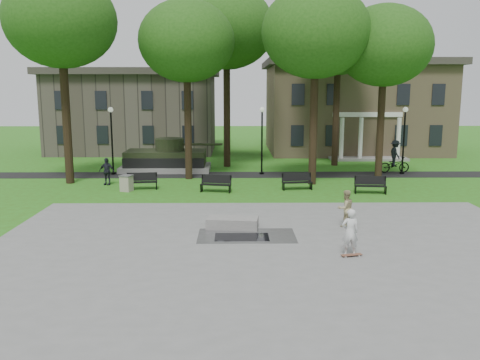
{
  "coord_description": "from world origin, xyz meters",
  "views": [
    {
      "loc": [
        -1.46,
        -23.19,
        5.96
      ],
      "look_at": [
        -1.16,
        2.19,
        1.4
      ],
      "focal_mm": 38.0,
      "sensor_mm": 36.0,
      "label": 1
    }
  ],
  "objects_px": {
    "cyclist": "(395,159)",
    "park_bench_0": "(142,181)",
    "concrete_block": "(233,223)",
    "trash_bin": "(127,183)",
    "skateboarder": "(350,232)",
    "friend_watching": "(346,208)"
  },
  "relations": [
    {
      "from": "park_bench_0",
      "to": "trash_bin",
      "type": "bearing_deg",
      "value": -153.8
    },
    {
      "from": "skateboarder",
      "to": "cyclist",
      "type": "bearing_deg",
      "value": -116.06
    },
    {
      "from": "skateboarder",
      "to": "cyclist",
      "type": "relative_size",
      "value": 0.73
    },
    {
      "from": "skateboarder",
      "to": "trash_bin",
      "type": "xyz_separation_m",
      "value": [
        -10.53,
        11.93,
        -0.4
      ]
    },
    {
      "from": "skateboarder",
      "to": "friend_watching",
      "type": "distance_m",
      "value": 3.96
    },
    {
      "from": "skateboarder",
      "to": "park_bench_0",
      "type": "distance_m",
      "value": 15.82
    },
    {
      "from": "concrete_block",
      "to": "park_bench_0",
      "type": "height_order",
      "value": "park_bench_0"
    },
    {
      "from": "skateboarder",
      "to": "park_bench_0",
      "type": "relative_size",
      "value": 0.93
    },
    {
      "from": "cyclist",
      "to": "park_bench_0",
      "type": "xyz_separation_m",
      "value": [
        -17.13,
        -6.03,
        -0.44
      ]
    },
    {
      "from": "cyclist",
      "to": "park_bench_0",
      "type": "relative_size",
      "value": 1.28
    },
    {
      "from": "concrete_block",
      "to": "skateboarder",
      "type": "distance_m",
      "value": 5.69
    },
    {
      "from": "friend_watching",
      "to": "cyclist",
      "type": "relative_size",
      "value": 0.69
    },
    {
      "from": "friend_watching",
      "to": "park_bench_0",
      "type": "height_order",
      "value": "friend_watching"
    },
    {
      "from": "park_bench_0",
      "to": "skateboarder",
      "type": "bearing_deg",
      "value": -59.74
    },
    {
      "from": "cyclist",
      "to": "park_bench_0",
      "type": "distance_m",
      "value": 18.16
    },
    {
      "from": "friend_watching",
      "to": "cyclist",
      "type": "bearing_deg",
      "value": -136.86
    },
    {
      "from": "cyclist",
      "to": "park_bench_0",
      "type": "bearing_deg",
      "value": 103.53
    },
    {
      "from": "concrete_block",
      "to": "trash_bin",
      "type": "xyz_separation_m",
      "value": [
        -6.28,
        8.2,
        0.24
      ]
    },
    {
      "from": "cyclist",
      "to": "friend_watching",
      "type": "bearing_deg",
      "value": 149.39
    },
    {
      "from": "concrete_block",
      "to": "skateboarder",
      "type": "bearing_deg",
      "value": -41.29
    },
    {
      "from": "concrete_block",
      "to": "friend_watching",
      "type": "relative_size",
      "value": 1.35
    },
    {
      "from": "skateboarder",
      "to": "trash_bin",
      "type": "distance_m",
      "value": 15.92
    }
  ]
}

